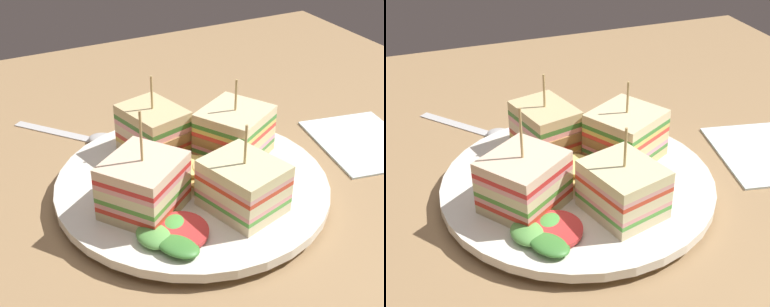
% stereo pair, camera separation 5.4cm
% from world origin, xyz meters
% --- Properties ---
extents(ground_plane, '(0.92, 0.97, 0.02)m').
position_xyz_m(ground_plane, '(0.00, 0.00, -0.01)').
color(ground_plane, '#9F7C53').
extents(plate, '(0.27, 0.27, 0.02)m').
position_xyz_m(plate, '(0.00, 0.00, 0.01)').
color(plate, white).
rests_on(plate, ground_plane).
extents(sandwich_wedge_0, '(0.09, 0.09, 0.10)m').
position_xyz_m(sandwich_wedge_0, '(-0.02, 0.06, 0.04)').
color(sandwich_wedge_0, '#D0BB89').
rests_on(sandwich_wedge_0, plate).
extents(sandwich_wedge_1, '(0.08, 0.07, 0.09)m').
position_xyz_m(sandwich_wedge_1, '(-0.06, -0.02, 0.04)').
color(sandwich_wedge_1, beige).
rests_on(sandwich_wedge_1, plate).
extents(sandwich_wedge_2, '(0.09, 0.09, 0.09)m').
position_xyz_m(sandwich_wedge_2, '(0.02, -0.06, 0.04)').
color(sandwich_wedge_2, '#D8C27E').
rests_on(sandwich_wedge_2, plate).
extents(sandwich_wedge_3, '(0.08, 0.07, 0.09)m').
position_xyz_m(sandwich_wedge_3, '(0.06, 0.01, 0.04)').
color(sandwich_wedge_3, beige).
rests_on(sandwich_wedge_3, plate).
extents(chip_pile, '(0.07, 0.06, 0.02)m').
position_xyz_m(chip_pile, '(-0.00, -0.01, 0.03)').
color(chip_pile, '#DDBF66').
rests_on(chip_pile, plate).
extents(salad_garnish, '(0.07, 0.07, 0.01)m').
position_xyz_m(salad_garnish, '(-0.08, 0.06, 0.02)').
color(salad_garnish, '#4CA243').
rests_on(salad_garnish, plate).
extents(spoon, '(0.12, 0.11, 0.01)m').
position_xyz_m(spoon, '(0.15, 0.06, 0.00)').
color(spoon, silver).
rests_on(spoon, ground_plane).
extents(napkin, '(0.15, 0.13, 0.01)m').
position_xyz_m(napkin, '(0.00, -0.23, 0.00)').
color(napkin, white).
rests_on(napkin, ground_plane).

